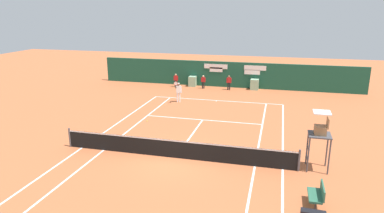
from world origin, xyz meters
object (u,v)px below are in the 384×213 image
(ball_kid_left_post, at_px, (176,79))
(tennis_ball_by_sideline, at_px, (147,121))
(ball_kid_right_post, at_px, (229,82))
(umpire_chair, at_px, (320,132))
(ball_kid_centre_post, at_px, (203,81))
(player_bench, at_px, (318,194))
(player_on_baseline, at_px, (178,91))

(ball_kid_left_post, relative_size, tennis_ball_by_sideline, 18.99)
(ball_kid_right_post, bearing_deg, umpire_chair, 106.06)
(umpire_chair, relative_size, ball_kid_centre_post, 2.23)
(player_bench, distance_m, ball_kid_centre_post, 20.50)
(player_bench, height_order, ball_kid_left_post, ball_kid_left_post)
(ball_kid_right_post, relative_size, tennis_ball_by_sideline, 20.15)
(player_on_baseline, height_order, ball_kid_right_post, player_on_baseline)
(player_on_baseline, distance_m, ball_kid_left_post, 5.61)
(tennis_ball_by_sideline, bearing_deg, player_bench, -38.38)
(player_bench, relative_size, ball_kid_left_post, 0.88)
(ball_kid_centre_post, relative_size, ball_kid_right_post, 0.92)
(ball_kid_left_post, bearing_deg, umpire_chair, 123.70)
(ball_kid_left_post, bearing_deg, ball_kid_centre_post, 176.60)
(player_bench, bearing_deg, tennis_ball_by_sideline, 51.62)
(player_on_baseline, bearing_deg, tennis_ball_by_sideline, 64.50)
(ball_kid_left_post, bearing_deg, player_on_baseline, 105.54)
(tennis_ball_by_sideline, bearing_deg, ball_kid_right_post, 69.69)
(umpire_chair, relative_size, ball_kid_left_post, 2.18)
(player_bench, bearing_deg, ball_kid_right_post, 18.35)
(player_bench, bearing_deg, umpire_chair, -4.75)
(umpire_chair, height_order, player_on_baseline, umpire_chair)
(ball_kid_right_post, bearing_deg, ball_kid_left_post, -6.80)
(player_bench, xyz_separation_m, ball_kid_right_post, (-6.17, 18.61, 0.28))
(umpire_chair, xyz_separation_m, ball_kid_centre_post, (-8.87, 15.29, -1.11))
(umpire_chair, distance_m, player_on_baseline, 13.98)
(umpire_chair, distance_m, ball_kid_left_post, 19.21)
(umpire_chair, xyz_separation_m, player_on_baseline, (-9.75, 9.99, -0.89))
(ball_kid_right_post, xyz_separation_m, tennis_ball_by_sideline, (-3.93, -10.61, -0.76))
(player_bench, xyz_separation_m, player_on_baseline, (-9.47, 13.30, 0.44))
(umpire_chair, relative_size, player_bench, 2.49)
(player_on_baseline, relative_size, ball_kid_centre_post, 1.43)
(umpire_chair, distance_m, ball_kid_centre_post, 17.71)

